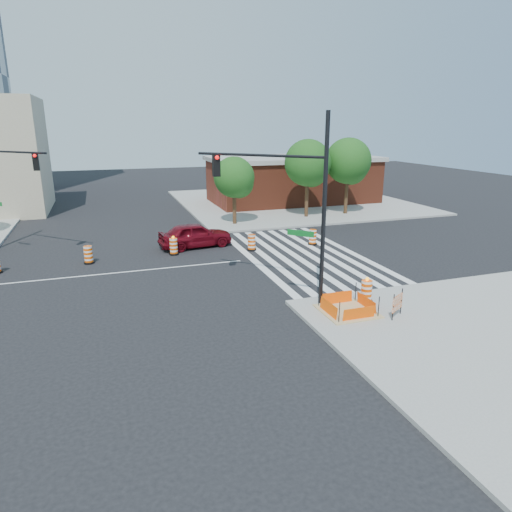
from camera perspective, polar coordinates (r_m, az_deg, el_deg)
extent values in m
plane|color=black|center=(25.78, -17.07, -2.03)|extent=(120.00, 120.00, 0.00)
cube|color=gray|center=(47.00, 4.54, 6.79)|extent=(22.00, 22.00, 0.15)
cube|color=silver|center=(27.04, -0.38, -0.43)|extent=(0.45, 13.50, 0.01)
cube|color=silver|center=(27.32, 1.41, -0.26)|extent=(0.45, 13.50, 0.01)
cube|color=silver|center=(27.64, 3.17, -0.09)|extent=(0.45, 13.50, 0.01)
cube|color=silver|center=(27.97, 4.88, 0.08)|extent=(0.45, 13.50, 0.01)
cube|color=silver|center=(28.33, 6.55, 0.24)|extent=(0.45, 13.50, 0.01)
cube|color=silver|center=(28.72, 8.17, 0.40)|extent=(0.45, 13.50, 0.01)
cube|color=silver|center=(29.13, 9.76, 0.55)|extent=(0.45, 13.50, 0.01)
cube|color=silver|center=(29.56, 11.29, 0.70)|extent=(0.45, 13.50, 0.01)
cube|color=silver|center=(25.78, -17.07, -2.02)|extent=(14.00, 0.12, 0.01)
cube|color=tan|center=(19.70, 11.35, -6.77)|extent=(2.20, 2.20, 0.05)
cube|color=#FF5305|center=(18.90, 12.75, -7.06)|extent=(1.44, 0.02, 0.55)
cube|color=#FF5305|center=(20.33, 10.13, -5.21)|extent=(1.44, 0.02, 0.55)
cube|color=#FF5305|center=(19.19, 9.05, -6.47)|extent=(0.02, 1.44, 0.55)
cube|color=#FF5305|center=(20.05, 13.64, -5.73)|extent=(0.02, 1.44, 0.55)
cylinder|color=black|center=(18.40, 10.37, -6.98)|extent=(0.04, 0.04, 0.90)
cylinder|color=black|center=(19.29, 15.09, -6.17)|extent=(0.04, 0.04, 0.90)
cylinder|color=black|center=(19.87, 7.87, -5.08)|extent=(0.04, 0.04, 0.90)
cylinder|color=black|center=(20.70, 12.35, -4.42)|extent=(0.04, 0.04, 0.90)
cube|color=maroon|center=(46.71, 4.60, 9.24)|extent=(16.00, 8.00, 4.20)
cube|color=gray|center=(46.49, 4.66, 12.05)|extent=(16.50, 8.50, 0.40)
imported|color=#620812|center=(29.87, -7.60, 2.62)|extent=(4.93, 2.52, 1.61)
cylinder|color=black|center=(19.32, 8.50, 5.46)|extent=(0.18, 0.18, 8.13)
cylinder|color=black|center=(20.16, 0.31, 12.49)|extent=(4.41, 4.39, 0.12)
cube|color=black|center=(21.21, -4.99, 11.24)|extent=(0.33, 0.28, 1.02)
sphere|color=#FF0C0C|center=(21.01, -4.89, 12.17)|extent=(0.18, 0.18, 0.18)
cube|color=#0C591E|center=(19.86, 5.58, 2.85)|extent=(0.89, 0.89, 0.25)
cylinder|color=black|center=(30.24, -28.45, 11.38)|extent=(4.30, 4.15, 0.12)
cube|color=black|center=(28.66, -25.82, 10.56)|extent=(0.31, 0.27, 0.98)
sphere|color=#FF0C0C|center=(28.46, -25.94, 11.21)|extent=(0.18, 0.18, 0.18)
cylinder|color=black|center=(20.85, 13.55, -5.53)|extent=(0.60, 0.60, 0.10)
cylinder|color=#EA4F04|center=(20.67, 13.64, -4.24)|extent=(0.48, 0.48, 0.95)
sphere|color=#FF990C|center=(20.49, 13.74, -2.81)|extent=(0.16, 0.16, 0.16)
cube|color=#EA4F04|center=(19.42, 17.31, -5.15)|extent=(0.82, 0.54, 0.31)
cube|color=#EA4F04|center=(19.55, 17.23, -6.13)|extent=(0.82, 0.54, 0.24)
cylinder|color=black|center=(19.14, 16.78, -6.15)|extent=(0.04, 0.04, 1.11)
cylinder|color=black|center=(19.87, 17.72, -5.39)|extent=(0.04, 0.04, 1.11)
cylinder|color=#382314|center=(35.90, -2.72, 6.48)|extent=(0.30, 0.30, 3.37)
sphere|color=#184914|center=(35.60, -2.76, 9.81)|extent=(3.15, 3.15, 3.15)
sphere|color=#184914|center=(36.06, -2.16, 9.06)|extent=(2.31, 2.31, 2.31)
sphere|color=#184914|center=(35.36, -3.26, 9.25)|extent=(2.10, 2.10, 2.10)
cylinder|color=#382314|center=(38.90, 6.37, 7.72)|extent=(0.31, 0.31, 4.12)
sphere|color=#184914|center=(38.60, 6.49, 11.50)|extent=(3.86, 3.86, 3.86)
sphere|color=#184914|center=(39.12, 6.92, 10.60)|extent=(2.83, 2.83, 2.83)
sphere|color=#184914|center=(38.30, 6.06, 10.89)|extent=(2.57, 2.57, 2.57)
cylinder|color=#382314|center=(40.77, 11.24, 7.93)|extent=(0.31, 0.31, 4.17)
sphere|color=#184914|center=(40.48, 11.44, 11.58)|extent=(3.91, 3.91, 3.91)
sphere|color=#184914|center=(41.03, 11.78, 10.70)|extent=(2.86, 2.86, 2.86)
sphere|color=#184914|center=(40.16, 11.07, 11.00)|extent=(2.60, 2.60, 2.60)
cylinder|color=black|center=(28.01, -20.13, -0.77)|extent=(0.60, 0.60, 0.10)
cylinder|color=#EA4F04|center=(27.88, -20.23, 0.22)|extent=(0.48, 0.48, 0.95)
cylinder|color=black|center=(28.51, -10.21, 0.28)|extent=(0.60, 0.60, 0.10)
cylinder|color=#EA4F04|center=(28.38, -10.27, 1.25)|extent=(0.48, 0.48, 0.95)
sphere|color=#FF990C|center=(28.24, -10.32, 2.33)|extent=(0.16, 0.16, 0.16)
cylinder|color=black|center=(29.01, -0.55, 0.82)|extent=(0.60, 0.60, 0.10)
cylinder|color=#EA4F04|center=(28.88, -0.55, 1.77)|extent=(0.48, 0.48, 0.95)
cylinder|color=black|center=(30.59, 7.07, 1.51)|extent=(0.60, 0.60, 0.10)
cylinder|color=#EA4F04|center=(30.47, 7.10, 2.42)|extent=(0.48, 0.48, 0.95)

